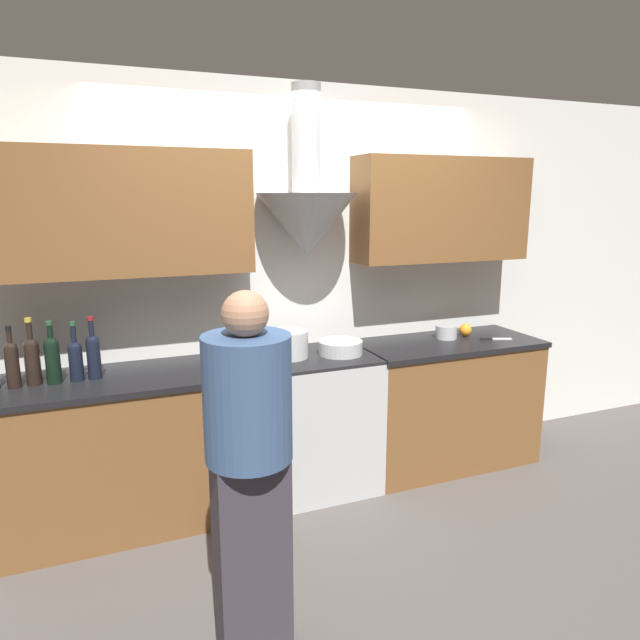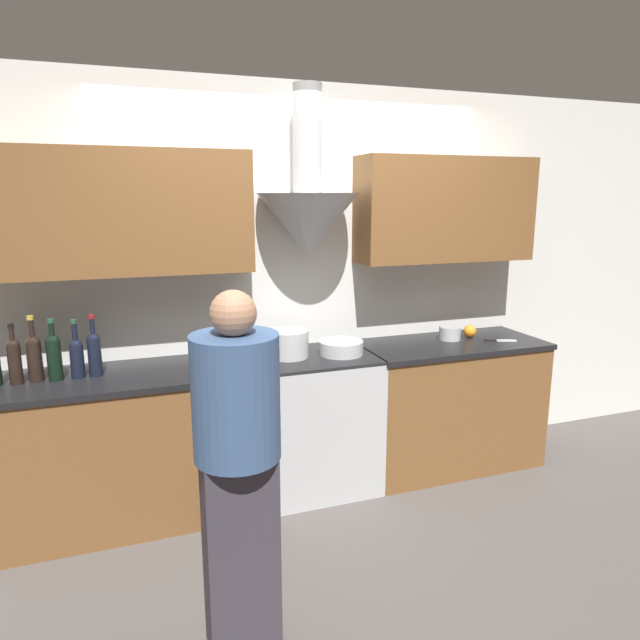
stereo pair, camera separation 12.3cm
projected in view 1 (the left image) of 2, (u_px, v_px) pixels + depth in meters
ground_plane at (335, 511)px, 3.50m from camera, size 12.00×12.00×0.00m
wall_back at (293, 259)px, 3.72m from camera, size 8.40×0.64×2.60m
counter_left at (134, 449)px, 3.31m from camera, size 1.53×0.62×0.90m
counter_right at (445, 401)px, 4.09m from camera, size 1.28×0.62×0.90m
stove_range at (314, 421)px, 3.72m from camera, size 0.75×0.60×0.90m
wine_bottle_1 at (12, 362)px, 2.98m from camera, size 0.07×0.07×0.33m
wine_bottle_2 at (32, 358)px, 3.04m from camera, size 0.08×0.08×0.37m
wine_bottle_3 at (52, 357)px, 3.06m from camera, size 0.08×0.08×0.34m
wine_bottle_4 at (76, 358)px, 3.11m from camera, size 0.08×0.08×0.33m
wine_bottle_5 at (93, 354)px, 3.14m from camera, size 0.07×0.07×0.35m
stock_pot at (288, 344)px, 3.57m from camera, size 0.26×0.26×0.17m
mixing_bowl at (340, 347)px, 3.65m from camera, size 0.28×0.28×0.09m
orange_fruit at (465, 330)px, 4.12m from camera, size 0.09×0.09×0.09m
saucepan at (446, 332)px, 4.05m from camera, size 0.15×0.15×0.09m
chefs_knife at (496, 339)px, 4.02m from camera, size 0.21×0.11×0.01m
person_foreground_left at (249, 463)px, 2.27m from camera, size 0.35×0.35×1.55m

